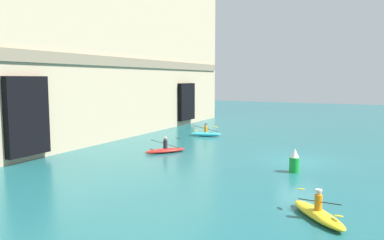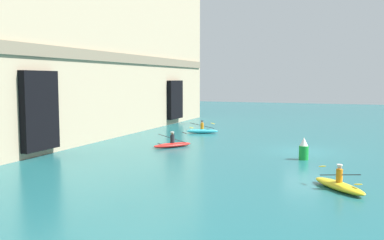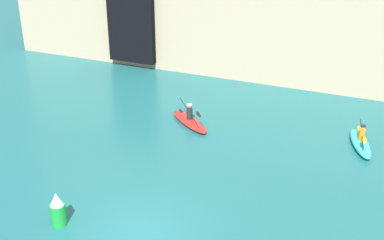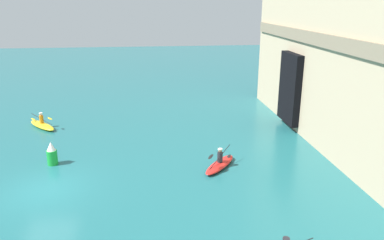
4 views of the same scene
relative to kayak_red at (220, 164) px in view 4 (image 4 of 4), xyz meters
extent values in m
plane|color=#1E6066|center=(1.58, -8.94, -0.21)|extent=(120.00, 120.00, 0.00)
cube|color=black|center=(-6.34, 6.32, 2.68)|extent=(3.04, 0.70, 4.96)
ellipsoid|color=red|center=(0.00, 0.00, -0.05)|extent=(2.84, 2.42, 0.32)
cylinder|color=#232328|center=(0.00, 0.00, 0.40)|extent=(0.30, 0.30, 0.58)
sphere|color=#9E704C|center=(0.00, 0.00, 0.80)|extent=(0.21, 0.21, 0.21)
cylinder|color=silver|center=(0.00, 0.00, 0.88)|extent=(0.26, 0.26, 0.06)
cylinder|color=black|center=(0.00, 0.00, 0.43)|extent=(1.63, 1.47, 0.79)
ellipsoid|color=black|center=(0.71, -0.64, 0.77)|extent=(0.44, 0.42, 0.19)
ellipsoid|color=black|center=(-0.71, 0.64, 0.09)|extent=(0.44, 0.42, 0.19)
ellipsoid|color=yellow|center=(-8.23, -11.56, -0.03)|extent=(2.91, 2.65, 0.35)
cylinder|color=orange|center=(-8.23, -11.56, 0.43)|extent=(0.28, 0.28, 0.57)
sphere|color=beige|center=(-8.23, -11.56, 0.82)|extent=(0.20, 0.20, 0.20)
cylinder|color=silver|center=(-8.23, -11.56, 0.90)|extent=(0.25, 0.25, 0.06)
cylinder|color=black|center=(-8.23, -11.56, 0.46)|extent=(1.47, 1.74, 0.49)
ellipsoid|color=yellow|center=(-7.58, -10.80, 0.66)|extent=(0.42, 0.45, 0.14)
ellipsoid|color=yellow|center=(-8.87, -12.33, 0.26)|extent=(0.42, 0.45, 0.14)
cylinder|color=#232328|center=(8.27, 0.69, 0.91)|extent=(0.25, 0.25, 0.06)
cylinder|color=green|center=(-1.50, -9.30, 0.21)|extent=(0.57, 0.57, 0.85)
cone|color=white|center=(-1.50, -9.30, 0.89)|extent=(0.49, 0.49, 0.51)
camera|label=1|loc=(-22.36, -13.47, 4.99)|focal=35.00mm
camera|label=2|loc=(-27.70, -12.11, 4.62)|focal=40.00mm
camera|label=3|loc=(8.85, -22.38, 12.02)|focal=50.00mm
camera|label=4|loc=(18.68, -3.78, 8.63)|focal=35.00mm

